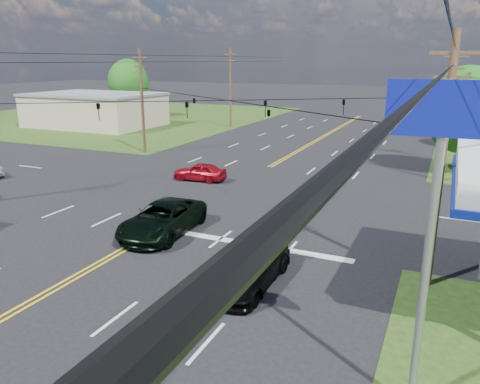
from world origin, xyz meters
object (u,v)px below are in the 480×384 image
at_px(pole_left_far, 230,87).
at_px(pole_right_far, 453,93).
at_px(pole_ne, 450,113).
at_px(tree_far_l, 128,83).
at_px(retail_nw, 95,111).
at_px(suv_black, 249,266).
at_px(pole_se, 442,162).
at_px(pole_nw, 142,100).
at_px(polesign_se, 439,160).
at_px(tree_right_a, 465,110).
at_px(pickup_dkgreen, 163,219).

distance_m(pole_left_far, pole_right_far, 26.00).
relative_size(pole_ne, tree_far_l, 1.09).
xyz_separation_m(retail_nw, pole_ne, (43.00, -13.00, 2.92)).
height_order(pole_left_far, suv_black, pole_left_far).
height_order(pole_se, pole_left_far, pole_left_far).
bearing_deg(retail_nw, pole_nw, -37.41).
distance_m(pole_left_far, polesign_se, 51.45).
relative_size(retail_nw, pole_se, 1.68).
relative_size(retail_nw, tree_right_a, 1.96).
relative_size(pole_se, pole_right_far, 0.95).
xyz_separation_m(pole_nw, tree_far_l, (-19.00, 23.00, 0.28)).
relative_size(pole_left_far, polesign_se, 1.24).
bearing_deg(pickup_dkgreen, tree_right_a, 52.51).
height_order(tree_right_a, polesign_se, tree_right_a).
distance_m(pole_nw, tree_far_l, 29.83).
bearing_deg(pole_nw, pole_left_far, 90.00).
bearing_deg(retail_nw, pole_se, -35.79).
bearing_deg(tree_far_l, pickup_dkgreen, -51.25).
bearing_deg(tree_right_a, pickup_dkgreen, -123.37).
xyz_separation_m(pole_right_far, suv_black, (-6.37, -39.75, -4.42)).
xyz_separation_m(pole_se, pole_nw, (-26.00, 18.00, 0.00)).
xyz_separation_m(pole_ne, pole_left_far, (-26.00, 19.00, 0.25)).
bearing_deg(pole_nw, tree_right_a, 6.34).
bearing_deg(polesign_se, pole_nw, 135.69).
bearing_deg(pole_ne, retail_nw, 163.18).
height_order(pole_nw, pickup_dkgreen, pole_nw).
bearing_deg(pole_se, tree_right_a, 87.27).
height_order(pole_left_far, tree_far_l, pole_left_far).
xyz_separation_m(pole_se, tree_far_l, (-45.00, 41.00, 0.28)).
height_order(pole_ne, pole_right_far, pole_right_far).
height_order(pole_right_far, polesign_se, pole_right_far).
height_order(pole_se, pole_right_far, pole_right_far).
bearing_deg(pickup_dkgreen, retail_nw, 130.87).
height_order(pole_ne, pickup_dkgreen, pole_ne).
bearing_deg(pole_ne, pickup_dkgreen, -125.54).
bearing_deg(pickup_dkgreen, pole_right_far, 66.97).
relative_size(retail_nw, pole_ne, 1.68).
relative_size(pole_nw, pole_right_far, 0.95).
height_order(pole_left_far, polesign_se, pole_left_far).
xyz_separation_m(retail_nw, pole_right_far, (43.00, 6.00, 3.17)).
height_order(retail_nw, tree_right_a, tree_right_a).
relative_size(pole_nw, suv_black, 1.84).
bearing_deg(suv_black, pole_right_far, 80.94).
distance_m(pole_ne, polesign_se, 25.42).
distance_m(tree_right_a, tree_far_l, 50.16).
bearing_deg(tree_far_l, pole_left_far, -11.89).
height_order(retail_nw, pole_se, pole_se).
height_order(pole_nw, pole_left_far, pole_left_far).
height_order(pole_nw, tree_right_a, pole_nw).
height_order(tree_far_l, suv_black, tree_far_l).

